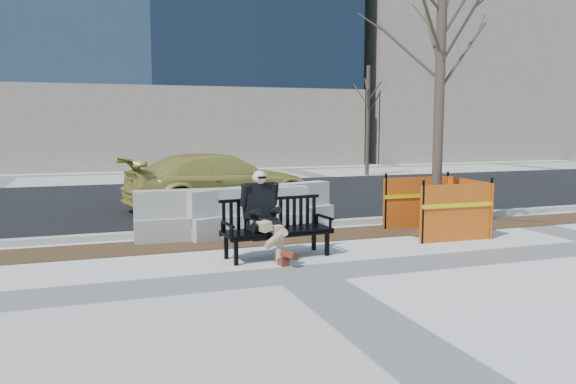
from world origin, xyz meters
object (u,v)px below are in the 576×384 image
object	(u,v)px
jersey_barrier_right	(262,231)
jersey_barrier_left	(224,237)
bench	(277,257)
tree_fence	(435,234)
sedan	(221,209)
seated_man	(262,258)

from	to	relation	value
jersey_barrier_right	jersey_barrier_left	bearing A→B (deg)	-177.07
bench	tree_fence	size ratio (longest dim) A/B	0.31
bench	sedan	size ratio (longest dim) A/B	0.37
tree_fence	seated_man	bearing A→B (deg)	-167.80
sedan	jersey_barrier_right	bearing A→B (deg)	171.31
tree_fence	jersey_barrier_right	xyz separation A→B (m)	(-3.22, 1.42, 0.00)
bench	seated_man	world-z (taller)	seated_man
seated_man	bench	bearing A→B (deg)	-11.47
seated_man	jersey_barrier_right	xyz separation A→B (m)	(0.67, 2.26, 0.00)
sedan	jersey_barrier_left	size ratio (longest dim) A/B	1.47
sedan	jersey_barrier_right	distance (m)	3.42
bench	jersey_barrier_right	distance (m)	2.33
bench	sedan	distance (m)	5.71
tree_fence	sedan	world-z (taller)	tree_fence
tree_fence	jersey_barrier_right	world-z (taller)	tree_fence
seated_man	jersey_barrier_left	size ratio (longest dim) A/B	0.43
seated_man	jersey_barrier_right	size ratio (longest dim) A/B	0.44
jersey_barrier_left	sedan	bearing A→B (deg)	81.44
sedan	jersey_barrier_right	xyz separation A→B (m)	(0.10, -3.41, 0.00)
jersey_barrier_right	sedan	bearing A→B (deg)	74.41
bench	tree_fence	world-z (taller)	tree_fence
jersey_barrier_left	jersey_barrier_right	xyz separation A→B (m)	(0.88, 0.33, 0.00)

